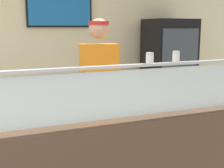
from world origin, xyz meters
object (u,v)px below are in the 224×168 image
object	(u,v)px
pizza_server	(110,106)
worker_figure	(100,90)
parmesan_shaker	(150,59)
pepper_flake_shaker	(176,57)
pizza_tray	(112,108)
drink_fridge	(168,76)

from	to	relation	value
pizza_server	worker_figure	xyz separation A→B (m)	(0.11, 0.57, 0.02)
parmesan_shaker	pepper_flake_shaker	distance (m)	0.24
pizza_server	parmesan_shaker	distance (m)	0.60
pizza_tray	drink_fridge	xyz separation A→B (m)	(1.67, 1.69, -0.07)
pizza_server	drink_fridge	distance (m)	2.41
drink_fridge	worker_figure	bearing A→B (deg)	-144.25
parmesan_shaker	drink_fridge	size ratio (longest dim) A/B	0.05
pizza_server	parmesan_shaker	bearing A→B (deg)	-57.68
pizza_tray	pizza_server	world-z (taller)	pizza_server
pizza_tray	parmesan_shaker	size ratio (longest dim) A/B	5.44
drink_fridge	parmesan_shaker	bearing A→B (deg)	-126.09
pizza_server	pepper_flake_shaker	world-z (taller)	pepper_flake_shaker
parmesan_shaker	pepper_flake_shaker	xyz separation A→B (m)	(0.24, 0.00, 0.00)
pepper_flake_shaker	drink_fridge	size ratio (longest dim) A/B	0.05
pizza_server	parmesan_shaker	xyz separation A→B (m)	(0.19, -0.35, 0.44)
worker_figure	drink_fridge	distance (m)	1.95
worker_figure	drink_fridge	xyz separation A→B (m)	(1.58, 1.14, -0.11)
pizza_tray	parmesan_shaker	bearing A→B (deg)	-66.39
worker_figure	pepper_flake_shaker	bearing A→B (deg)	-71.18
pizza_server	pepper_flake_shaker	size ratio (longest dim) A/B	3.16
pizza_server	pizza_tray	bearing A→B (deg)	43.34
pizza_server	drink_fridge	bearing A→B (deg)	49.65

